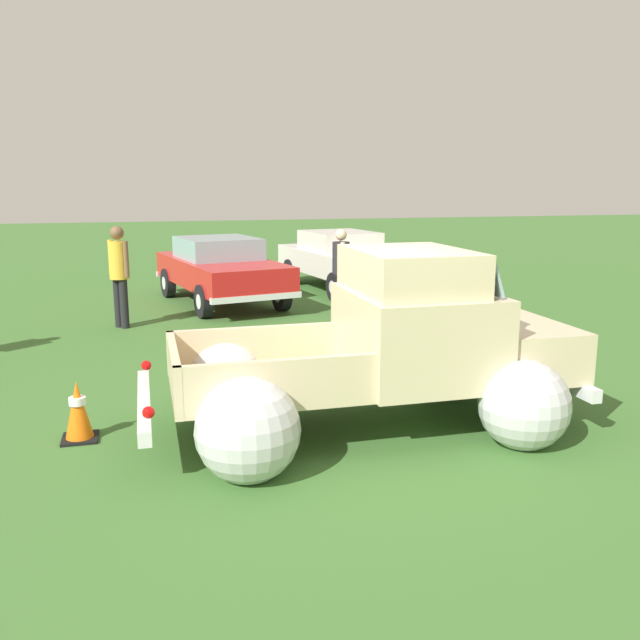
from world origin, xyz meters
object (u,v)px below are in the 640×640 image
at_px(show_car_0, 221,268).
at_px(show_car_1, 342,258).
at_px(spectator_2, 119,270).
at_px(spectator_1, 341,266).
at_px(vintage_pickup_truck, 393,357).
at_px(lane_cone_0, 78,411).

bearing_deg(show_car_0, show_car_1, 97.03).
relative_size(show_car_0, spectator_2, 2.47).
height_order(spectator_1, spectator_2, spectator_2).
bearing_deg(show_car_1, spectator_2, -67.42).
xyz_separation_m(vintage_pickup_truck, lane_cone_0, (-3.29, 0.39, -0.45)).
height_order(vintage_pickup_truck, show_car_0, vintage_pickup_truck).
relative_size(spectator_1, lane_cone_0, 2.71).
distance_m(vintage_pickup_truck, show_car_1, 9.28).
xyz_separation_m(show_car_1, lane_cone_0, (-5.41, -8.65, -0.47)).
xyz_separation_m(vintage_pickup_truck, spectator_2, (-3.00, 5.93, 0.31)).
bearing_deg(show_car_0, lane_cone_0, -29.23).
bearing_deg(vintage_pickup_truck, spectator_2, 116.60).
bearing_deg(spectator_2, spectator_1, 144.19).
xyz_separation_m(show_car_1, spectator_2, (-5.12, -3.10, 0.28)).
bearing_deg(show_car_0, spectator_2, -57.19).
bearing_deg(spectator_1, lane_cone_0, 59.31).
xyz_separation_m(show_car_0, show_car_1, (3.07, 1.06, -0.00)).
relative_size(show_car_0, spectator_1, 2.68).
bearing_deg(lane_cone_0, show_car_1, 57.95).
relative_size(show_car_0, lane_cone_0, 7.25).
distance_m(vintage_pickup_truck, spectator_2, 6.65).
relative_size(vintage_pickup_truck, show_car_0, 1.01).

